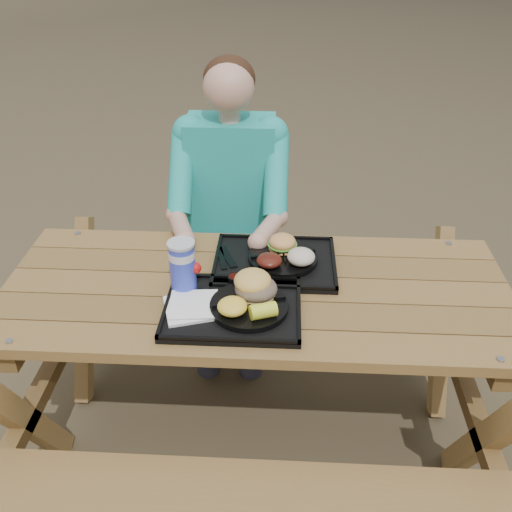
{
  "coord_description": "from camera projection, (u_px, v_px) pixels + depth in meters",
  "views": [
    {
      "loc": [
        0.09,
        -1.64,
        1.92
      ],
      "look_at": [
        0.0,
        0.0,
        0.88
      ],
      "focal_mm": 40.0,
      "sensor_mm": 36.0,
      "label": 1
    }
  ],
  "objects": [
    {
      "name": "soda_cup",
      "position": [
        183.0,
        268.0,
        1.93
      ],
      "size": [
        0.09,
        0.09,
        0.18
      ],
      "primitive_type": "cylinder",
      "color": "#1A2CC9",
      "rests_on": "tray_near"
    },
    {
      "name": "diner",
      "position": [
        232.0,
        224.0,
        2.63
      ],
      "size": [
        0.48,
        0.84,
        1.28
      ],
      "primitive_type": null,
      "color": "#1ABABC",
      "rests_on": "ground"
    },
    {
      "name": "mac_cheese",
      "position": [
        232.0,
        306.0,
        1.82
      ],
      "size": [
        0.1,
        0.1,
        0.05
      ],
      "primitive_type": "ellipsoid",
      "color": "yellow",
      "rests_on": "plate_near"
    },
    {
      "name": "potato_salad",
      "position": [
        301.0,
        257.0,
        2.06
      ],
      "size": [
        0.1,
        0.1,
        0.06
      ],
      "primitive_type": "ellipsoid",
      "color": "beige",
      "rests_on": "plate_far"
    },
    {
      "name": "baked_beans",
      "position": [
        269.0,
        260.0,
        2.05
      ],
      "size": [
        0.09,
        0.09,
        0.04
      ],
      "primitive_type": "ellipsoid",
      "color": "#511910",
      "rests_on": "plate_far"
    },
    {
      "name": "tray_far",
      "position": [
        275.0,
        263.0,
        2.13
      ],
      "size": [
        0.45,
        0.35,
        0.02
      ],
      "primitive_type": "cube",
      "color": "black",
      "rests_on": "picnic_table"
    },
    {
      "name": "tray_near",
      "position": [
        233.0,
        309.0,
        1.89
      ],
      "size": [
        0.45,
        0.35,
        0.02
      ],
      "primitive_type": "cube",
      "color": "black",
      "rests_on": "picnic_table"
    },
    {
      "name": "burger",
      "position": [
        283.0,
        239.0,
        2.13
      ],
      "size": [
        0.1,
        0.1,
        0.09
      ],
      "primitive_type": null,
      "color": "#EC9D53",
      "rests_on": "plate_far"
    },
    {
      "name": "condiment_mustard",
      "position": [
        251.0,
        284.0,
        1.97
      ],
      "size": [
        0.04,
        0.04,
        0.03
      ],
      "primitive_type": "cylinder",
      "color": "yellow",
      "rests_on": "tray_near"
    },
    {
      "name": "ground",
      "position": [
        256.0,
        431.0,
        2.42
      ],
      "size": [
        60.0,
        60.0,
        0.0
      ],
      "primitive_type": "plane",
      "color": "#999999",
      "rests_on": "ground"
    },
    {
      "name": "corn_cob",
      "position": [
        263.0,
        311.0,
        1.8
      ],
      "size": [
        0.11,
        0.11,
        0.05
      ],
      "primitive_type": null,
      "rotation": [
        0.0,
        0.0,
        0.35
      ],
      "color": "#F6FF35",
      "rests_on": "plate_near"
    },
    {
      "name": "picnic_table",
      "position": [
        256.0,
        365.0,
        2.22
      ],
      "size": [
        1.8,
        1.49,
        0.75
      ],
      "primitive_type": null,
      "color": "#999999",
      "rests_on": "ground"
    },
    {
      "name": "plate_near",
      "position": [
        249.0,
        306.0,
        1.87
      ],
      "size": [
        0.26,
        0.26,
        0.02
      ],
      "primitive_type": "cylinder",
      "color": "black",
      "rests_on": "tray_near"
    },
    {
      "name": "condiment_bbq",
      "position": [
        235.0,
        280.0,
        1.99
      ],
      "size": [
        0.05,
        0.05,
        0.03
      ],
      "primitive_type": "cylinder",
      "color": "#320805",
      "rests_on": "tray_near"
    },
    {
      "name": "cutlery_far",
      "position": [
        228.0,
        257.0,
        2.14
      ],
      "size": [
        0.09,
        0.15,
        0.01
      ],
      "primitive_type": "cube",
      "rotation": [
        0.0,
        0.0,
        0.41
      ],
      "color": "black",
      "rests_on": "tray_far"
    },
    {
      "name": "plate_far",
      "position": [
        283.0,
        258.0,
        2.12
      ],
      "size": [
        0.26,
        0.26,
        0.02
      ],
      "primitive_type": "cylinder",
      "color": "black",
      "rests_on": "tray_far"
    },
    {
      "name": "napkin_stack",
      "position": [
        190.0,
        307.0,
        1.87
      ],
      "size": [
        0.2,
        0.2,
        0.02
      ],
      "primitive_type": "cube",
      "rotation": [
        0.0,
        0.0,
        0.3
      ],
      "color": "white",
      "rests_on": "tray_near"
    },
    {
      "name": "sandwich",
      "position": [
        256.0,
        279.0,
        1.87
      ],
      "size": [
        0.13,
        0.13,
        0.14
      ],
      "primitive_type": null,
      "color": "#EFB954",
      "rests_on": "plate_near"
    }
  ]
}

